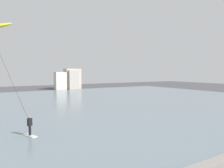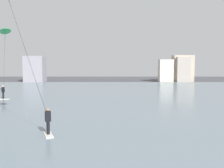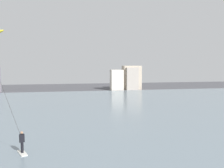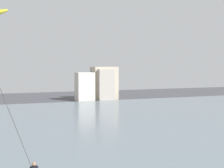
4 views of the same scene
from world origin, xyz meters
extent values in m
cube|color=slate|center=(0.00, 30.06, 0.05)|extent=(84.00, 52.00, 0.10)
cube|color=beige|center=(10.09, 57.63, 2.58)|extent=(3.11, 2.63, 5.17)
cube|color=#A89E93|center=(13.88, 57.61, 2.87)|extent=(3.01, 3.10, 5.74)
cube|color=#B7A893|center=(14.31, 58.81, 3.08)|extent=(4.60, 3.17, 6.16)
cube|color=silver|center=(-6.08, 15.12, 0.13)|extent=(0.93, 1.46, 0.06)
cylinder|color=black|center=(-6.08, 15.12, 0.55)|extent=(0.20, 0.20, 0.78)
cube|color=black|center=(-6.08, 15.12, 1.24)|extent=(0.40, 0.33, 0.60)
sphere|color=#9E7051|center=(-6.08, 15.12, 1.65)|extent=(0.20, 0.20, 0.20)
cylinder|color=#333333|center=(-7.37, 15.62, 4.85)|extent=(2.61, 1.03, 7.32)
camera|label=1|loc=(-9.21, -2.69, 5.32)|focal=33.83mm
camera|label=2|loc=(-2.26, 0.56, 4.43)|focal=39.83mm
camera|label=3|loc=(-2.98, -3.50, 6.66)|focal=39.72mm
camera|label=4|loc=(-8.78, -1.47, 6.44)|focal=54.97mm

